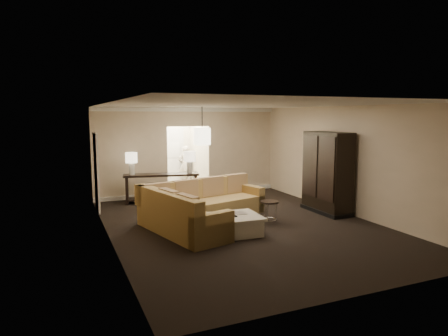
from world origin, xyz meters
name	(u,v)px	position (x,y,z in m)	size (l,w,h in m)	color
ground	(242,225)	(0.00, 0.00, 0.00)	(8.00, 8.00, 0.00)	black
wall_back	(189,151)	(0.00, 4.00, 1.40)	(6.00, 0.04, 2.80)	beige
wall_front	(367,200)	(0.00, -4.00, 1.40)	(6.00, 0.04, 2.80)	beige
wall_left	(108,173)	(-3.00, 0.00, 1.40)	(0.04, 8.00, 2.80)	beige
wall_right	(347,160)	(3.00, 0.00, 1.40)	(0.04, 8.00, 2.80)	beige
ceiling	(243,105)	(0.00, 0.00, 2.80)	(6.00, 8.00, 0.02)	silver
crown_molding	(189,110)	(0.00, 3.95, 2.73)	(6.00, 0.10, 0.12)	white
baseboard	(190,193)	(0.00, 3.95, 0.06)	(6.00, 0.10, 0.12)	white
side_door	(96,172)	(-2.97, 2.80, 1.05)	(0.05, 0.90, 2.10)	silver
foyer	(177,151)	(0.00, 5.34, 1.30)	(1.44, 2.02, 2.80)	beige
sectional_sofa	(200,208)	(-0.86, 0.53, 0.38)	(3.38, 3.19, 0.97)	brown
coffee_table	(236,224)	(-0.41, -0.56, 0.21)	(1.07, 1.07, 0.43)	beige
console_table	(161,185)	(-1.11, 3.20, 0.50)	(2.24, 0.91, 0.85)	black
armoire	(327,174)	(2.59, 0.26, 1.02)	(0.63, 1.48, 2.13)	black
drink_table	(269,207)	(0.66, -0.12, 0.39)	(0.43, 0.43, 0.54)	black
table_lamp_left	(131,160)	(-1.94, 3.36, 1.28)	(0.34, 0.34, 0.65)	silver
table_lamp_right	(190,159)	(-0.28, 3.04, 1.28)	(0.34, 0.34, 0.65)	silver
pendant_light	(202,136)	(0.00, 2.70, 1.95)	(0.38, 0.38, 1.09)	black
person	(185,164)	(0.39, 5.60, 0.81)	(0.58, 0.39, 1.62)	beige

